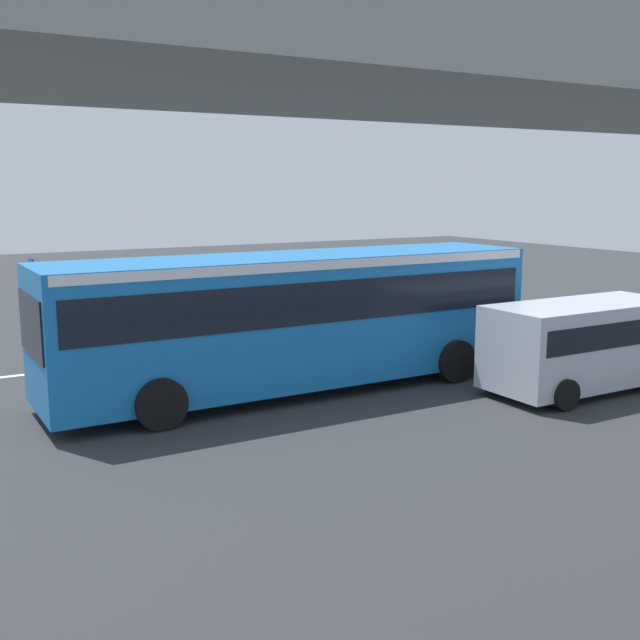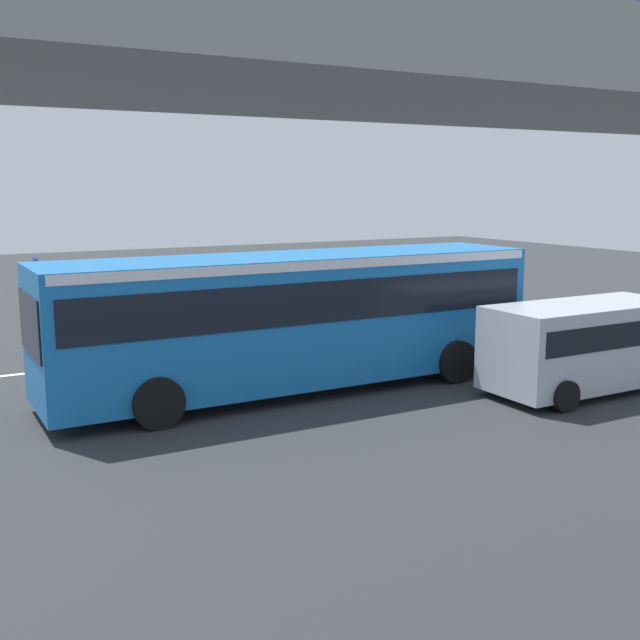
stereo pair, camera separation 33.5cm
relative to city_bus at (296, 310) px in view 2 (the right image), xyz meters
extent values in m
plane|color=#2D3033|center=(1.32, -1.29, -1.88)|extent=(80.00, 80.00, 0.00)
cube|color=#196BB7|center=(-0.01, 0.00, -0.17)|extent=(11.50, 2.55, 2.86)
cube|color=black|center=(-0.01, 0.00, 0.35)|extent=(11.04, 2.59, 0.90)
cube|color=white|center=(-0.01, 0.00, 1.15)|extent=(11.27, 2.58, 0.20)
cube|color=black|center=(5.76, 0.00, 0.18)|extent=(0.04, 2.24, 1.20)
cylinder|color=black|center=(3.67, 1.27, -1.36)|extent=(1.04, 0.30, 1.04)
cylinder|color=black|center=(3.67, -1.28, -1.36)|extent=(1.04, 0.30, 1.04)
cylinder|color=black|center=(-3.69, 1.27, -1.36)|extent=(1.04, 0.30, 1.04)
cylinder|color=black|center=(-3.69, -1.28, -1.36)|extent=(1.04, 0.30, 1.04)
cube|color=#B7BCC6|center=(-5.72, 3.33, -0.77)|extent=(4.80, 1.95, 1.86)
cube|color=black|center=(-5.72, 3.33, -0.41)|extent=(4.42, 1.98, 0.56)
cylinder|color=black|center=(-4.14, 4.31, -1.54)|extent=(0.68, 0.22, 0.68)
cylinder|color=black|center=(-4.14, 2.36, -1.54)|extent=(0.68, 0.22, 0.68)
cylinder|color=black|center=(-7.31, 2.36, -1.54)|extent=(0.68, 0.22, 0.68)
torus|color=black|center=(-10.44, 0.78, -1.52)|extent=(0.72, 0.06, 0.72)
cylinder|color=black|center=(-10.56, 0.78, -0.97)|extent=(0.02, 0.44, 0.02)
cylinder|color=#2D2D38|center=(-1.45, -2.83, -1.46)|extent=(0.32, 0.32, 0.85)
cylinder|color=navy|center=(-1.45, -2.83, -0.68)|extent=(0.38, 0.38, 0.70)
sphere|color=tan|center=(-1.45, -2.83, -0.20)|extent=(0.22, 0.22, 0.22)
cylinder|color=slate|center=(4.66, -6.17, -0.48)|extent=(0.08, 0.08, 2.80)
cube|color=blue|center=(4.66, -6.17, 0.62)|extent=(0.04, 0.60, 0.60)
cube|color=silver|center=(-2.68, -4.71, -1.88)|extent=(2.00, 0.20, 0.01)
cube|color=silver|center=(1.32, -4.71, -1.88)|extent=(2.00, 0.20, 0.01)
cube|color=silver|center=(5.32, -4.71, -1.88)|extent=(2.00, 0.20, 0.01)
cube|color=#3359A5|center=(1.32, 9.66, 4.40)|extent=(24.73, 0.08, 1.10)
camera|label=1|loc=(8.19, 15.19, 2.81)|focal=42.91mm
camera|label=2|loc=(7.90, 15.36, 2.81)|focal=42.91mm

